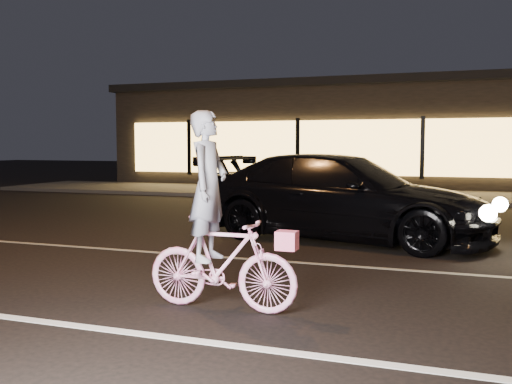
% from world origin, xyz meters
% --- Properties ---
extents(ground, '(90.00, 90.00, 0.00)m').
position_xyz_m(ground, '(0.00, 0.00, 0.00)').
color(ground, black).
rests_on(ground, ground).
extents(lane_stripe_near, '(60.00, 0.12, 0.01)m').
position_xyz_m(lane_stripe_near, '(0.00, -1.50, 0.00)').
color(lane_stripe_near, silver).
rests_on(lane_stripe_near, ground).
extents(lane_stripe_far, '(60.00, 0.10, 0.01)m').
position_xyz_m(lane_stripe_far, '(0.00, 2.00, 0.00)').
color(lane_stripe_far, gray).
rests_on(lane_stripe_far, ground).
extents(sidewalk, '(30.00, 4.00, 0.12)m').
position_xyz_m(sidewalk, '(0.00, 13.00, 0.06)').
color(sidewalk, '#383533').
rests_on(sidewalk, ground).
extents(storefront, '(25.40, 8.42, 4.20)m').
position_xyz_m(storefront, '(0.00, 18.97, 2.15)').
color(storefront, black).
rests_on(storefront, ground).
extents(cyclist, '(1.64, 0.56, 2.06)m').
position_xyz_m(cyclist, '(-1.15, -0.55, 0.73)').
color(cyclist, '#FF49A8').
rests_on(cyclist, ground).
extents(sedan, '(5.60, 3.07, 1.54)m').
position_xyz_m(sedan, '(-0.78, 4.22, 0.77)').
color(sedan, black).
rests_on(sedan, ground).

